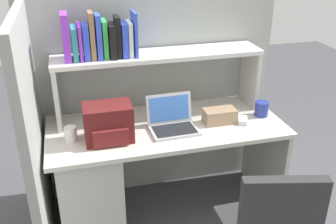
{
  "coord_description": "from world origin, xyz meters",
  "views": [
    {
      "loc": [
        -0.6,
        -2.3,
        1.95
      ],
      "look_at": [
        0.0,
        -0.05,
        0.85
      ],
      "focal_mm": 41.78,
      "sensor_mm": 36.0,
      "label": 1
    }
  ],
  "objects_px": {
    "paper_cup": "(71,134)",
    "laptop": "(172,122)",
    "backpack": "(108,123)",
    "tissue_box": "(220,116)",
    "computer_mouse": "(243,120)",
    "snack_canister": "(262,109)"
  },
  "relations": [
    {
      "from": "backpack",
      "to": "tissue_box",
      "type": "height_order",
      "value": "backpack"
    },
    {
      "from": "paper_cup",
      "to": "laptop",
      "type": "bearing_deg",
      "value": -0.37
    },
    {
      "from": "tissue_box",
      "to": "paper_cup",
      "type": "bearing_deg",
      "value": -179.32
    },
    {
      "from": "computer_mouse",
      "to": "tissue_box",
      "type": "distance_m",
      "value": 0.17
    },
    {
      "from": "backpack",
      "to": "snack_canister",
      "type": "relative_size",
      "value": 2.86
    },
    {
      "from": "backpack",
      "to": "computer_mouse",
      "type": "height_order",
      "value": "backpack"
    },
    {
      "from": "paper_cup",
      "to": "tissue_box",
      "type": "relative_size",
      "value": 0.44
    },
    {
      "from": "snack_canister",
      "to": "laptop",
      "type": "bearing_deg",
      "value": -176.96
    },
    {
      "from": "laptop",
      "to": "paper_cup",
      "type": "height_order",
      "value": "laptop"
    },
    {
      "from": "computer_mouse",
      "to": "tissue_box",
      "type": "height_order",
      "value": "tissue_box"
    },
    {
      "from": "backpack",
      "to": "paper_cup",
      "type": "xyz_separation_m",
      "value": [
        -0.23,
        0.04,
        -0.07
      ]
    },
    {
      "from": "computer_mouse",
      "to": "backpack",
      "type": "bearing_deg",
      "value": -154.72
    },
    {
      "from": "laptop",
      "to": "tissue_box",
      "type": "distance_m",
      "value": 0.34
    },
    {
      "from": "laptop",
      "to": "paper_cup",
      "type": "distance_m",
      "value": 0.66
    },
    {
      "from": "backpack",
      "to": "laptop",
      "type": "bearing_deg",
      "value": 5.35
    },
    {
      "from": "laptop",
      "to": "backpack",
      "type": "bearing_deg",
      "value": -174.65
    },
    {
      "from": "backpack",
      "to": "tissue_box",
      "type": "distance_m",
      "value": 0.77
    },
    {
      "from": "snack_canister",
      "to": "tissue_box",
      "type": "bearing_deg",
      "value": -175.13
    },
    {
      "from": "laptop",
      "to": "backpack",
      "type": "distance_m",
      "value": 0.43
    },
    {
      "from": "paper_cup",
      "to": "snack_canister",
      "type": "xyz_separation_m",
      "value": [
        1.33,
        0.03,
        0.0
      ]
    },
    {
      "from": "backpack",
      "to": "paper_cup",
      "type": "height_order",
      "value": "backpack"
    },
    {
      "from": "laptop",
      "to": "tissue_box",
      "type": "height_order",
      "value": "laptop"
    }
  ]
}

